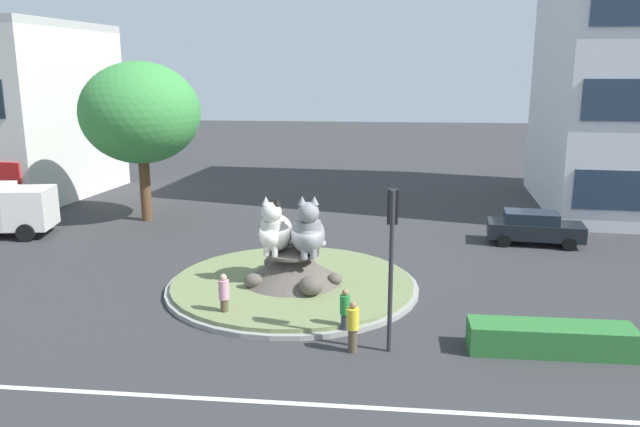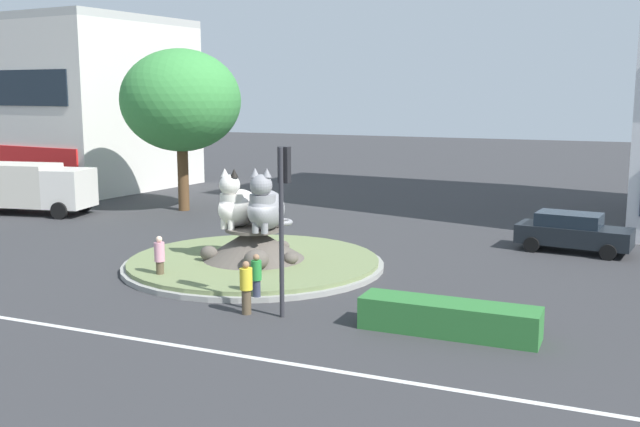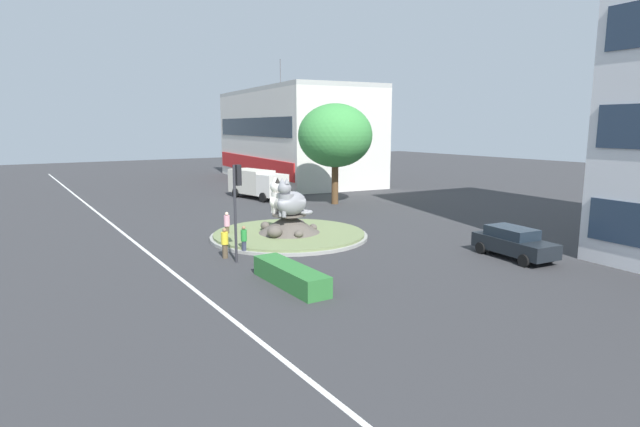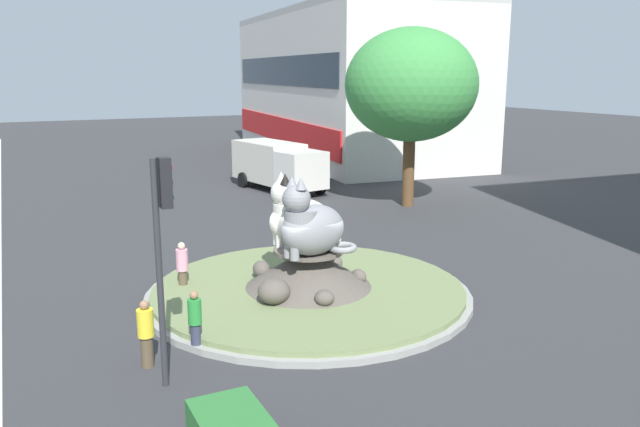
{
  "view_description": "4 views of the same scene",
  "coord_description": "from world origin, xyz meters",
  "px_view_note": "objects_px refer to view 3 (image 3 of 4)",
  "views": [
    {
      "loc": [
        3.53,
        -22.86,
        8.44
      ],
      "look_at": [
        0.97,
        1.11,
        2.8
      ],
      "focal_mm": 34.67,
      "sensor_mm": 36.0,
      "label": 1
    },
    {
      "loc": [
        13.11,
        -24.13,
        6.63
      ],
      "look_at": [
        1.52,
        2.83,
        1.72
      ],
      "focal_mm": 41.37,
      "sensor_mm": 36.0,
      "label": 2
    },
    {
      "loc": [
        27.67,
        -15.45,
        6.98
      ],
      "look_at": [
        1.57,
        1.3,
        1.63
      ],
      "focal_mm": 28.73,
      "sensor_mm": 36.0,
      "label": 3
    },
    {
      "loc": [
        16.79,
        -7.85,
        6.75
      ],
      "look_at": [
        -1.67,
        1.21,
        2.15
      ],
      "focal_mm": 35.72,
      "sensor_mm": 36.0,
      "label": 4
    }
  ],
  "objects_px": {
    "traffic_light_mast": "(237,195)",
    "pedestrian_pink_shirt": "(227,224)",
    "cat_statue_grey": "(290,202)",
    "cat_statue_white": "(283,199)",
    "pedestrian_yellow_shirt": "(225,243)",
    "shophouse_block": "(294,135)",
    "broadleaf_tree_behind_island": "(335,136)",
    "delivery_box_truck": "(257,183)",
    "sedan_on_far_lane": "(514,242)",
    "pedestrian_green_shirt": "(244,239)"
  },
  "relations": [
    {
      "from": "shophouse_block",
      "to": "pedestrian_green_shirt",
      "type": "distance_m",
      "value": 39.19
    },
    {
      "from": "pedestrian_yellow_shirt",
      "to": "pedestrian_pink_shirt",
      "type": "bearing_deg",
      "value": -106.83
    },
    {
      "from": "delivery_box_truck",
      "to": "broadleaf_tree_behind_island",
      "type": "bearing_deg",
      "value": 21.36
    },
    {
      "from": "cat_statue_grey",
      "to": "pedestrian_pink_shirt",
      "type": "distance_m",
      "value": 4.3
    },
    {
      "from": "pedestrian_yellow_shirt",
      "to": "pedestrian_green_shirt",
      "type": "relative_size",
      "value": 1.05
    },
    {
      "from": "cat_statue_grey",
      "to": "pedestrian_pink_shirt",
      "type": "relative_size",
      "value": 1.46
    },
    {
      "from": "cat_statue_grey",
      "to": "pedestrian_green_shirt",
      "type": "height_order",
      "value": "cat_statue_grey"
    },
    {
      "from": "cat_statue_grey",
      "to": "pedestrian_green_shirt",
      "type": "relative_size",
      "value": 1.56
    },
    {
      "from": "pedestrian_green_shirt",
      "to": "broadleaf_tree_behind_island",
      "type": "bearing_deg",
      "value": 119.34
    },
    {
      "from": "sedan_on_far_lane",
      "to": "shophouse_block",
      "type": "bearing_deg",
      "value": 172.77
    },
    {
      "from": "shophouse_block",
      "to": "broadleaf_tree_behind_island",
      "type": "bearing_deg",
      "value": -13.77
    },
    {
      "from": "cat_statue_white",
      "to": "pedestrian_pink_shirt",
      "type": "height_order",
      "value": "cat_statue_white"
    },
    {
      "from": "cat_statue_white",
      "to": "sedan_on_far_lane",
      "type": "xyz_separation_m",
      "value": [
        11.55,
        7.63,
        -1.49
      ]
    },
    {
      "from": "pedestrian_yellow_shirt",
      "to": "shophouse_block",
      "type": "bearing_deg",
      "value": -118.09
    },
    {
      "from": "cat_statue_grey",
      "to": "broadleaf_tree_behind_island",
      "type": "xyz_separation_m",
      "value": [
        -10.65,
        10.58,
        3.7
      ]
    },
    {
      "from": "broadleaf_tree_behind_island",
      "to": "sedan_on_far_lane",
      "type": "distance_m",
      "value": 21.72
    },
    {
      "from": "pedestrian_pink_shirt",
      "to": "cat_statue_white",
      "type": "bearing_deg",
      "value": 51.86
    },
    {
      "from": "cat_statue_grey",
      "to": "delivery_box_truck",
      "type": "bearing_deg",
      "value": -118.92
    },
    {
      "from": "cat_statue_grey",
      "to": "pedestrian_green_shirt",
      "type": "xyz_separation_m",
      "value": [
        1.68,
        -3.9,
        -1.56
      ]
    },
    {
      "from": "broadleaf_tree_behind_island",
      "to": "sedan_on_far_lane",
      "type": "xyz_separation_m",
      "value": [
        20.9,
        -2.76,
        -5.23
      ]
    },
    {
      "from": "shophouse_block",
      "to": "pedestrian_yellow_shirt",
      "type": "distance_m",
      "value": 40.15
    },
    {
      "from": "traffic_light_mast",
      "to": "shophouse_block",
      "type": "bearing_deg",
      "value": 57.34
    },
    {
      "from": "pedestrian_pink_shirt",
      "to": "sedan_on_far_lane",
      "type": "xyz_separation_m",
      "value": [
        12.76,
        10.96,
        -0.03
      ]
    },
    {
      "from": "pedestrian_pink_shirt",
      "to": "pedestrian_green_shirt",
      "type": "bearing_deg",
      "value": -28.31
    },
    {
      "from": "pedestrian_yellow_shirt",
      "to": "pedestrian_green_shirt",
      "type": "height_order",
      "value": "pedestrian_yellow_shirt"
    },
    {
      "from": "pedestrian_yellow_shirt",
      "to": "pedestrian_pink_shirt",
      "type": "relative_size",
      "value": 0.98
    },
    {
      "from": "pedestrian_yellow_shirt",
      "to": "sedan_on_far_lane",
      "type": "relative_size",
      "value": 0.35
    },
    {
      "from": "traffic_light_mast",
      "to": "broadleaf_tree_behind_island",
      "type": "relative_size",
      "value": 0.57
    },
    {
      "from": "shophouse_block",
      "to": "pedestrian_yellow_shirt",
      "type": "relative_size",
      "value": 17.33
    },
    {
      "from": "shophouse_block",
      "to": "pedestrian_yellow_shirt",
      "type": "height_order",
      "value": "shophouse_block"
    },
    {
      "from": "pedestrian_green_shirt",
      "to": "delivery_box_truck",
      "type": "relative_size",
      "value": 0.22
    },
    {
      "from": "cat_statue_grey",
      "to": "sedan_on_far_lane",
      "type": "relative_size",
      "value": 0.52
    },
    {
      "from": "cat_statue_grey",
      "to": "traffic_light_mast",
      "type": "relative_size",
      "value": 0.48
    },
    {
      "from": "shophouse_block",
      "to": "broadleaf_tree_behind_island",
      "type": "height_order",
      "value": "shophouse_block"
    },
    {
      "from": "cat_statue_white",
      "to": "delivery_box_truck",
      "type": "xyz_separation_m",
      "value": [
        -16.37,
        6.09,
        -0.82
      ]
    },
    {
      "from": "cat_statue_white",
      "to": "pedestrian_yellow_shirt",
      "type": "relative_size",
      "value": 1.41
    },
    {
      "from": "cat_statue_grey",
      "to": "pedestrian_yellow_shirt",
      "type": "bearing_deg",
      "value": 11.9
    },
    {
      "from": "shophouse_block",
      "to": "pedestrian_yellow_shirt",
      "type": "bearing_deg",
      "value": -29.02
    },
    {
      "from": "delivery_box_truck",
      "to": "cat_statue_white",
      "type": "bearing_deg",
      "value": -30.52
    },
    {
      "from": "pedestrian_green_shirt",
      "to": "sedan_on_far_lane",
      "type": "distance_m",
      "value": 14.51
    },
    {
      "from": "cat_statue_white",
      "to": "pedestrian_pink_shirt",
      "type": "relative_size",
      "value": 1.38
    },
    {
      "from": "delivery_box_truck",
      "to": "pedestrian_pink_shirt",
      "type": "bearing_deg",
      "value": -41.97
    },
    {
      "from": "cat_statue_white",
      "to": "delivery_box_truck",
      "type": "distance_m",
      "value": 17.49
    },
    {
      "from": "cat_statue_white",
      "to": "broadleaf_tree_behind_island",
      "type": "bearing_deg",
      "value": -131.34
    },
    {
      "from": "traffic_light_mast",
      "to": "pedestrian_pink_shirt",
      "type": "xyz_separation_m",
      "value": [
        -5.63,
        1.72,
        -2.63
      ]
    },
    {
      "from": "pedestrian_pink_shirt",
      "to": "traffic_light_mast",
      "type": "bearing_deg",
      "value": -35.09
    },
    {
      "from": "traffic_light_mast",
      "to": "pedestrian_pink_shirt",
      "type": "distance_m",
      "value": 6.45
    },
    {
      "from": "cat_statue_grey",
      "to": "delivery_box_truck",
      "type": "xyz_separation_m",
      "value": [
        -17.68,
        6.27,
        -0.86
      ]
    },
    {
      "from": "cat_statue_white",
      "to": "traffic_light_mast",
      "type": "height_order",
      "value": "traffic_light_mast"
    },
    {
      "from": "sedan_on_far_lane",
      "to": "broadleaf_tree_behind_island",
      "type": "bearing_deg",
      "value": 178.96
    }
  ]
}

